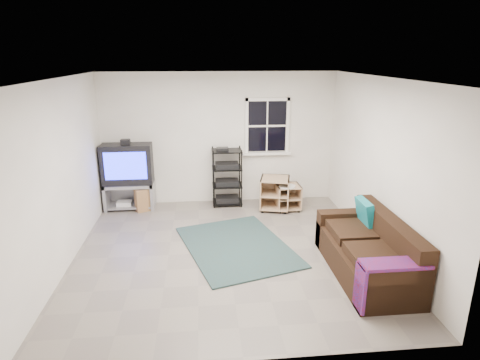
{
  "coord_description": "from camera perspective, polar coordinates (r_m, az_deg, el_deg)",
  "views": [
    {
      "loc": [
        -0.35,
        -5.53,
        2.91
      ],
      "look_at": [
        0.23,
        0.4,
        1.03
      ],
      "focal_mm": 30.0,
      "sensor_mm": 36.0,
      "label": 1
    }
  ],
  "objects": [
    {
      "name": "tv_unit",
      "position": [
        8.0,
        -15.64,
        1.22
      ],
      "size": [
        0.94,
        0.47,
        1.38
      ],
      "color": "gray",
      "rests_on": "ground"
    },
    {
      "name": "sofa",
      "position": [
        5.85,
        17.82,
        -9.81
      ],
      "size": [
        0.86,
        1.93,
        0.88
      ],
      "color": "black",
      "rests_on": "ground"
    },
    {
      "name": "paper_bag",
      "position": [
        7.98,
        -13.54,
        -2.72
      ],
      "size": [
        0.37,
        0.31,
        0.45
      ],
      "primitive_type": "cube",
      "rotation": [
        0.0,
        0.0,
        0.43
      ],
      "color": "#9A6D45",
      "rests_on": "ground"
    },
    {
      "name": "av_rack",
      "position": [
        7.99,
        -1.85,
        -0.06
      ],
      "size": [
        0.58,
        0.42,
        1.16
      ],
      "color": "black",
      "rests_on": "ground"
    },
    {
      "name": "room",
      "position": [
        8.04,
        3.87,
        7.16
      ],
      "size": [
        4.6,
        4.62,
        4.6
      ],
      "color": "slate",
      "rests_on": "ground"
    },
    {
      "name": "shag_rug",
      "position": [
        6.41,
        -0.44,
        -9.4
      ],
      "size": [
        2.0,
        2.38,
        0.02
      ],
      "primitive_type": "cube",
      "rotation": [
        0.0,
        0.0,
        0.29
      ],
      "color": "#312216",
      "rests_on": "ground"
    },
    {
      "name": "side_table_right",
      "position": [
        7.86,
        6.77,
        -2.13
      ],
      "size": [
        0.46,
        0.48,
        0.52
      ],
      "rotation": [
        0.0,
        0.0,
        0.03
      ],
      "color": "tan",
      "rests_on": "ground"
    },
    {
      "name": "side_table_left",
      "position": [
        7.84,
        4.99,
        -1.71
      ],
      "size": [
        0.65,
        0.65,
        0.64
      ],
      "rotation": [
        0.0,
        0.0,
        -0.23
      ],
      "color": "tan",
      "rests_on": "ground"
    }
  ]
}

